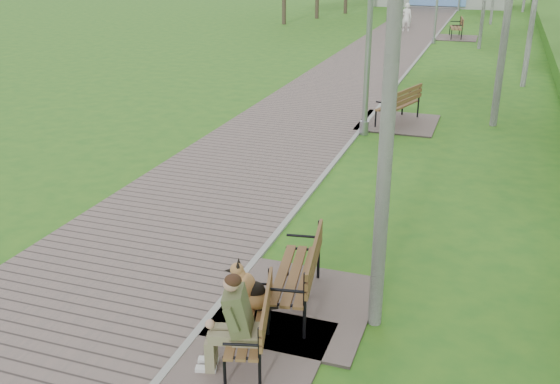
% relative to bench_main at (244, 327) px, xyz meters
% --- Properties ---
extents(walkway, '(3.50, 67.00, 0.04)m').
position_rel_bench_main_xyz_m(walkway, '(-2.45, 15.54, -0.37)').
color(walkway, '#72625C').
rests_on(walkway, ground).
extents(kerb, '(0.10, 67.00, 0.05)m').
position_rel_bench_main_xyz_m(kerb, '(-0.70, 15.54, -0.36)').
color(kerb, '#999993').
rests_on(kerb, ground).
extents(bench_main, '(1.61, 1.79, 1.41)m').
position_rel_bench_main_xyz_m(bench_main, '(0.00, 0.00, 0.00)').
color(bench_main, '#72625C').
rests_on(bench_main, ground).
extents(bench_second, '(1.90, 2.11, 1.17)m').
position_rel_bench_main_xyz_m(bench_second, '(0.24, 1.19, -0.17)').
color(bench_second, '#72625C').
rests_on(bench_second, ground).
extents(bench_third, '(1.98, 2.20, 1.21)m').
position_rel_bench_main_xyz_m(bench_third, '(0.06, 10.60, -0.16)').
color(bench_third, '#72625C').
rests_on(bench_third, ground).
extents(bench_far, '(2.04, 2.27, 1.26)m').
position_rel_bench_main_xyz_m(bench_far, '(0.25, 27.39, -0.15)').
color(bench_far, '#72625C').
rests_on(bench_far, ground).
extents(lamp_post_second, '(0.23, 0.23, 5.92)m').
position_rel_bench_main_xyz_m(lamp_post_second, '(-0.56, 9.32, 2.38)').
color(lamp_post_second, gray).
rests_on(lamp_post_second, ground).
extents(pedestrian_near, '(0.56, 0.38, 1.50)m').
position_rel_bench_main_xyz_m(pedestrian_near, '(-2.46, 29.04, 0.36)').
color(pedestrian_near, white).
rests_on(pedestrian_near, ground).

